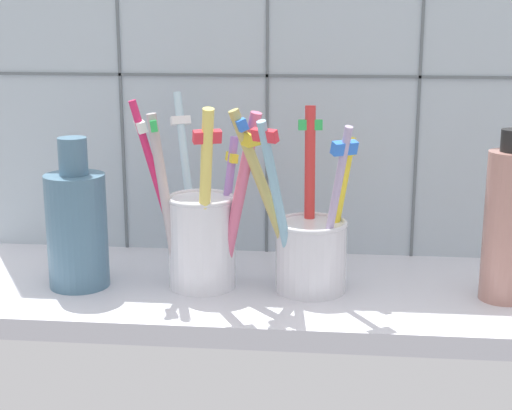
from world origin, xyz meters
TOP-DOWN VIEW (x-y plane):
  - counter_slab at (0.00, 0.00)cm, footprint 64.00×22.00cm
  - tile_wall_back at (-0.00, 12.00)cm, footprint 64.00×2.20cm
  - toothbrush_cup_left at (-5.30, -0.94)cm, footprint 12.77×14.37cm
  - toothbrush_cup_right at (5.14, -1.02)cm, footprint 11.86×9.51cm
  - ceramic_vase at (-17.33, -1.93)cm, footprint 5.85×5.85cm
  - soap_bottle at (23.29, -1.56)cm, footprint 4.31×4.31cm

SIDE VIEW (x-z plane):
  - counter_slab at x=0.00cm, z-range 0.00..2.00cm
  - toothbrush_cup_right at x=5.14cm, z-range -2.22..15.70cm
  - toothbrush_cup_left at x=-5.30cm, z-range -1.57..16.85cm
  - ceramic_vase at x=-17.33cm, z-range 0.71..15.43cm
  - soap_bottle at x=23.29cm, z-range 1.33..17.39cm
  - tile_wall_back at x=0.00cm, z-range 0.00..45.00cm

